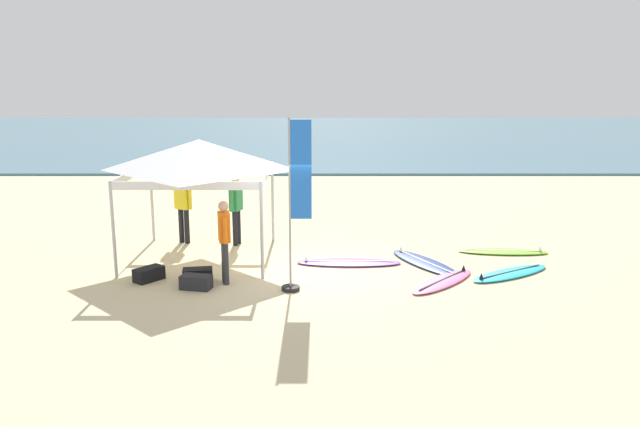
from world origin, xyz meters
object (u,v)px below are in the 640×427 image
at_px(surfboard_purple, 350,262).
at_px(person_green, 238,206).
at_px(gear_bag_on_sand, 199,275).
at_px(surfboard_pink, 444,281).
at_px(surfboard_lime, 505,252).
at_px(gear_bag_near_tent, 198,282).
at_px(surfboard_cyan, 512,273).
at_px(banner_flag, 297,212).
at_px(person_orange, 226,236).
at_px(surfboard_navy, 426,262).
at_px(person_yellow, 185,204).
at_px(canopy_tent, 200,155).
at_px(gear_bag_by_pole, 151,274).

relative_size(surfboard_purple, person_green, 1.38).
relative_size(person_green, gear_bag_on_sand, 2.85).
bearing_deg(gear_bag_on_sand, surfboard_pink, -0.84).
bearing_deg(surfboard_lime, gear_bag_near_tent, -159.16).
distance_m(surfboard_purple, surfboard_cyan, 3.51).
height_order(person_green, gear_bag_on_sand, person_green).
bearing_deg(gear_bag_on_sand, banner_flag, -14.40).
relative_size(person_green, person_orange, 1.00).
height_order(surfboard_navy, gear_bag_near_tent, gear_bag_near_tent).
bearing_deg(surfboard_navy, surfboard_cyan, -24.98).
height_order(surfboard_pink, person_orange, person_orange).
height_order(surfboard_purple, person_orange, person_orange).
bearing_deg(person_orange, person_green, 92.94).
bearing_deg(surfboard_lime, person_yellow, 173.11).
distance_m(canopy_tent, gear_bag_on_sand, 2.89).
bearing_deg(person_green, canopy_tent, -119.73).
height_order(surfboard_pink, gear_bag_near_tent, gear_bag_near_tent).
bearing_deg(person_yellow, surfboard_pink, -28.14).
xyz_separation_m(canopy_tent, surfboard_cyan, (6.79, -1.34, -2.35)).
distance_m(surfboard_purple, gear_bag_by_pole, 4.35).
bearing_deg(surfboard_pink, canopy_tent, 160.41).
distance_m(banner_flag, gear_bag_near_tent, 2.46).
bearing_deg(gear_bag_on_sand, canopy_tent, 97.08).
bearing_deg(person_green, gear_bag_on_sand, -98.33).
bearing_deg(surfboard_navy, person_green, 159.14).
bearing_deg(surfboard_purple, person_yellow, 155.55).
height_order(surfboard_lime, surfboard_cyan, same).
relative_size(surfboard_lime, gear_bag_near_tent, 3.58).
height_order(person_green, gear_bag_by_pole, person_green).
bearing_deg(gear_bag_near_tent, person_green, 83.61).
xyz_separation_m(surfboard_navy, surfboard_purple, (-1.71, 0.01, -0.00)).
bearing_deg(surfboard_pink, surfboard_navy, 97.15).
bearing_deg(gear_bag_near_tent, surfboard_navy, 19.42).
xyz_separation_m(gear_bag_by_pole, gear_bag_on_sand, (1.02, -0.07, 0.00)).
bearing_deg(gear_bag_by_pole, person_orange, -5.20).
distance_m(canopy_tent, person_yellow, 2.04).
bearing_deg(surfboard_cyan, gear_bag_near_tent, -172.10).
bearing_deg(person_green, gear_bag_by_pole, -116.84).
xyz_separation_m(surfboard_cyan, banner_flag, (-4.52, -0.98, 1.54)).
relative_size(surfboard_purple, person_yellow, 1.38).
xyz_separation_m(surfboard_purple, person_yellow, (-4.08, 1.85, 0.95)).
bearing_deg(person_yellow, surfboard_purple, -24.45).
bearing_deg(person_yellow, person_green, -7.13).
bearing_deg(surfboard_navy, person_yellow, 162.19).
distance_m(surfboard_pink, banner_flag, 3.39).
distance_m(surfboard_pink, person_green, 5.59).
relative_size(canopy_tent, gear_bag_near_tent, 5.32).
distance_m(surfboard_cyan, banner_flag, 4.88).
bearing_deg(surfboard_lime, canopy_tent, -177.05).
height_order(surfboard_navy, gear_bag_on_sand, gear_bag_on_sand).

